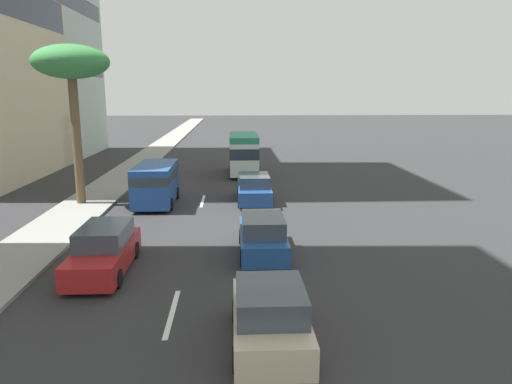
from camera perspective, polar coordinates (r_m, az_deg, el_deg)
ground_plane at (r=35.34m, az=-5.70°, el=1.28°), size 198.00×198.00×0.00m
sidewalk_right at (r=36.28m, az=-16.18°, el=1.26°), size 162.00×3.07×0.15m
lane_stripe_mid at (r=14.89m, az=-9.92°, el=-13.93°), size 3.20×0.16×0.01m
lane_stripe_far at (r=28.95m, az=-6.34°, el=-1.07°), size 3.20×0.16×0.01m
car_lead at (r=19.32m, az=0.79°, el=-5.23°), size 4.55×1.86×1.62m
van_second at (r=28.24m, az=-11.79°, el=1.20°), size 4.96×2.22×2.35m
car_third at (r=28.47m, az=-0.24°, el=0.39°), size 4.77×1.96×1.66m
car_fourth at (r=12.71m, az=1.66°, el=-14.59°), size 4.11×1.93×1.66m
car_fifth at (r=18.38m, az=-17.56°, el=-6.62°), size 4.79×1.83×1.68m
minibus_sixth at (r=38.01m, az=-1.48°, el=4.70°), size 6.05×2.31×3.15m
palm_tree at (r=28.88m, az=-21.07°, el=13.77°), size 4.12×4.12×8.81m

